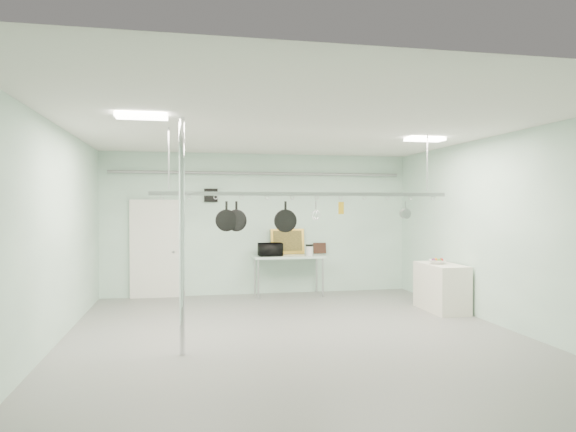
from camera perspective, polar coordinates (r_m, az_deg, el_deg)
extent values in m
plane|color=gray|center=(8.06, 0.91, -13.32)|extent=(8.00, 8.00, 0.00)
cube|color=silver|center=(7.89, 0.92, 9.72)|extent=(7.00, 8.00, 0.02)
cube|color=silver|center=(11.74, -3.19, -0.89)|extent=(7.00, 0.02, 3.20)
cube|color=silver|center=(9.21, 22.67, -1.52)|extent=(0.02, 8.00, 3.20)
cube|color=silver|center=(11.63, -14.47, -3.66)|extent=(1.10, 0.10, 2.20)
cube|color=black|center=(11.61, -8.57, 2.29)|extent=(0.30, 0.04, 0.30)
cylinder|color=gray|center=(11.67, -3.14, 4.75)|extent=(6.60, 0.07, 0.07)
cylinder|color=silver|center=(7.04, -11.69, -2.24)|extent=(0.08, 0.08, 3.20)
cube|color=#B0D0BD|center=(11.51, 0.05, -4.52)|extent=(1.60, 0.70, 0.05)
cylinder|color=#B7B7BC|center=(11.17, -3.32, -7.02)|extent=(0.04, 0.04, 0.86)
cylinder|color=#B7B7BC|center=(11.72, -3.70, -6.64)|extent=(0.04, 0.04, 0.86)
cylinder|color=#B7B7BC|center=(11.45, 3.89, -6.82)|extent=(0.04, 0.04, 0.86)
cylinder|color=#B7B7BC|center=(11.99, 3.19, -6.46)|extent=(0.04, 0.04, 0.86)
cube|color=white|center=(10.34, 16.67, -7.61)|extent=(0.60, 1.20, 0.90)
cube|color=#B7B7BC|center=(8.14, 1.85, 2.45)|extent=(4.80, 0.06, 0.06)
cylinder|color=#B7B7BC|center=(7.96, -13.12, 6.06)|extent=(0.02, 0.02, 0.94)
cylinder|color=#B7B7BC|center=(8.88, 15.22, 5.53)|extent=(0.02, 0.02, 0.94)
cube|color=white|center=(6.95, -15.95, 10.61)|extent=(0.65, 0.30, 0.05)
cube|color=white|center=(9.24, 14.96, 8.23)|extent=(0.65, 0.30, 0.05)
imported|color=black|center=(11.36, -1.98, -3.74)|extent=(0.53, 0.36, 0.29)
cylinder|color=silver|center=(11.42, 2.39, -3.90)|extent=(0.18, 0.18, 0.21)
cube|color=#BE8F33|center=(11.78, -0.05, -2.85)|extent=(0.78, 0.15, 0.58)
cube|color=black|center=(11.96, 3.53, -3.59)|extent=(0.30, 0.08, 0.25)
imported|color=silver|center=(10.26, 16.27, -4.91)|extent=(0.42, 0.42, 0.08)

